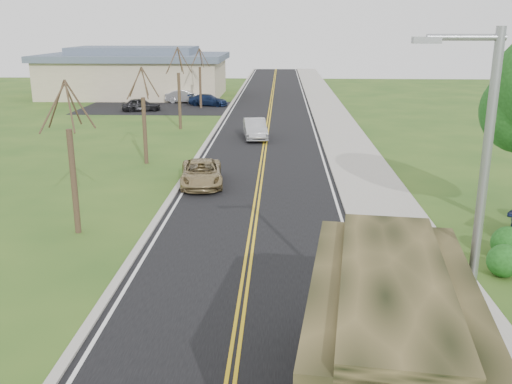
# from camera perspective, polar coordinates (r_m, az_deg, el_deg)

# --- Properties ---
(road) EXTENTS (8.00, 120.00, 0.01)m
(road) POSITION_cam_1_polar(r_m,az_deg,el_deg) (51.85, 1.30, 7.43)
(road) COLOR black
(road) RESTS_ON ground
(curb_right) EXTENTS (0.30, 120.00, 0.12)m
(curb_right) POSITION_cam_1_polar(r_m,az_deg,el_deg) (51.92, 5.92, 7.42)
(curb_right) COLOR #9E998E
(curb_right) RESTS_ON ground
(sidewalk_right) EXTENTS (3.20, 120.00, 0.10)m
(sidewalk_right) POSITION_cam_1_polar(r_m,az_deg,el_deg) (52.06, 7.86, 7.37)
(sidewalk_right) COLOR #9E998E
(sidewalk_right) RESTS_ON ground
(curb_left) EXTENTS (0.30, 120.00, 0.10)m
(curb_left) POSITION_cam_1_polar(r_m,az_deg,el_deg) (52.10, -3.31, 7.50)
(curb_left) COLOR #9E998E
(curb_left) RESTS_ON ground
(street_light) EXTENTS (1.65, 0.22, 8.00)m
(street_light) POSITION_cam_1_polar(r_m,az_deg,el_deg) (11.92, 20.99, -2.24)
(street_light) COLOR gray
(street_light) RESTS_ON ground
(bare_tree_a) EXTENTS (1.93, 2.26, 6.08)m
(bare_tree_a) POSITION_cam_1_polar(r_m,az_deg,el_deg) (23.35, -17.87, 2.19)
(bare_tree_a) COLOR #38281C
(bare_tree_a) RESTS_ON ground
(bare_tree_b) EXTENTS (1.83, 2.14, 5.73)m
(bare_tree_b) POSITION_cam_1_polar(r_m,az_deg,el_deg) (34.64, -11.11, 6.82)
(bare_tree_b) COLOR #38281C
(bare_tree_b) RESTS_ON ground
(bare_tree_c) EXTENTS (2.04, 2.39, 6.42)m
(bare_tree_c) POSITION_cam_1_polar(r_m,az_deg,el_deg) (46.24, -7.69, 9.67)
(bare_tree_c) COLOR #38281C
(bare_tree_c) RESTS_ON ground
(bare_tree_d) EXTENTS (1.88, 2.20, 5.91)m
(bare_tree_d) POSITION_cam_1_polar(r_m,az_deg,el_deg) (58.05, -5.60, 10.84)
(bare_tree_d) COLOR #38281C
(bare_tree_d) RESTS_ON ground
(commercial_building) EXTENTS (25.50, 21.50, 5.65)m
(commercial_building) POSITION_cam_1_polar(r_m,az_deg,el_deg) (69.54, -11.94, 11.58)
(commercial_building) COLOR tan
(commercial_building) RESTS_ON ground
(military_truck) EXTENTS (3.76, 8.24, 3.97)m
(military_truck) POSITION_cam_1_polar(r_m,az_deg,el_deg) (11.51, 12.91, -14.00)
(military_truck) COLOR black
(military_truck) RESTS_ON ground
(suv_champagne) EXTENTS (2.67, 4.78, 1.26)m
(suv_champagne) POSITION_cam_1_polar(r_m,az_deg,el_deg) (29.75, -5.47, 1.89)
(suv_champagne) COLOR #937F53
(suv_champagne) RESTS_ON ground
(sedan_silver) EXTENTS (2.10, 4.56, 1.45)m
(sedan_silver) POSITION_cam_1_polar(r_m,az_deg,el_deg) (42.03, -0.10, 6.33)
(sedan_silver) COLOR #AFB0B4
(sedan_silver) RESTS_ON ground
(utility_box_near) EXTENTS (0.65, 0.57, 0.80)m
(utility_box_near) POSITION_cam_1_polar(r_m,az_deg,el_deg) (15.50, 17.94, -13.51)
(utility_box_near) COLOR #163F17
(utility_box_near) RESTS_ON sidewalk_right
(lot_car_dark) EXTENTS (3.96, 2.40, 1.26)m
(lot_car_dark) POSITION_cam_1_polar(r_m,az_deg,el_deg) (57.03, -11.42, 8.56)
(lot_car_dark) COLOR black
(lot_car_dark) RESTS_ON ground
(lot_car_silver) EXTENTS (4.43, 1.93, 1.42)m
(lot_car_silver) POSITION_cam_1_polar(r_m,az_deg,el_deg) (62.50, -7.02, 9.48)
(lot_car_silver) COLOR #B5B4BA
(lot_car_silver) RESTS_ON ground
(lot_car_navy) EXTENTS (4.34, 2.49, 1.19)m
(lot_car_navy) POSITION_cam_1_polar(r_m,az_deg,el_deg) (59.93, -4.80, 9.15)
(lot_car_navy) COLOR #101D3D
(lot_car_navy) RESTS_ON ground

